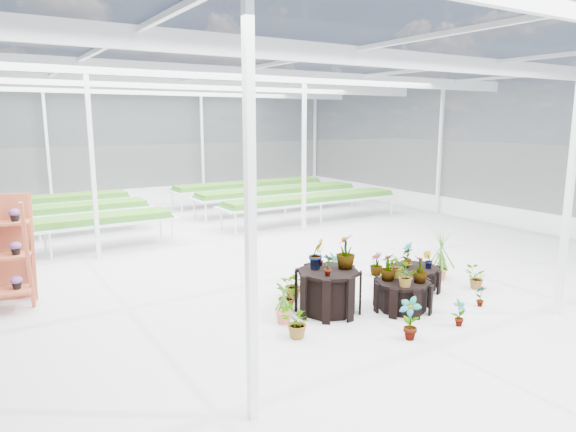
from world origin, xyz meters
TOP-DOWN VIEW (x-y plane):
  - ground_plane at (0.00, 0.00)m, footprint 24.00×24.00m
  - greenhouse_shell at (0.00, 0.00)m, footprint 18.00×24.00m
  - steel_frame at (0.00, 0.00)m, footprint 18.00×24.00m
  - nursery_benches at (0.00, 7.20)m, footprint 16.00×7.00m
  - plinth_tall at (-0.35, -1.82)m, footprint 1.23×1.23m
  - plinth_mid at (0.85, -2.42)m, footprint 1.25×1.25m
  - plinth_low at (1.85, -1.72)m, footprint 1.32×1.32m
  - nursery_plants at (0.66, -1.81)m, footprint 4.83×3.23m

SIDE VIEW (x-z plane):
  - ground_plane at x=0.00m, z-range 0.00..0.00m
  - plinth_low at x=1.85m, z-range 0.00..0.46m
  - plinth_mid at x=0.85m, z-range 0.00..0.53m
  - plinth_tall at x=-0.35m, z-range 0.00..0.77m
  - nursery_benches at x=0.00m, z-range 0.00..0.84m
  - nursery_plants at x=0.66m, z-range -0.18..1.20m
  - greenhouse_shell at x=0.00m, z-range 0.00..4.50m
  - steel_frame at x=0.00m, z-range 0.00..4.50m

